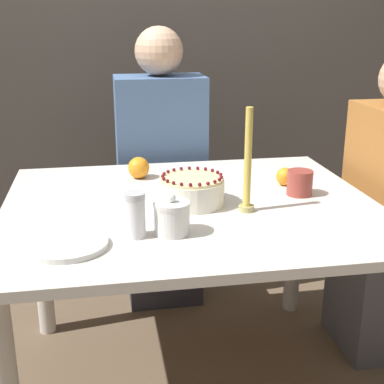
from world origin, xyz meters
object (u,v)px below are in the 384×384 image
(sugar_shaker, at_px, (135,215))
(person_man_blue_shirt, at_px, (161,185))
(cake, at_px, (192,191))
(sugar_bowl, at_px, (172,218))
(candle, at_px, (248,169))

(sugar_shaker, bearing_deg, person_man_blue_shirt, 79.17)
(cake, bearing_deg, person_man_blue_shirt, 91.32)
(sugar_shaker, bearing_deg, sugar_bowl, 2.96)
(person_man_blue_shirt, bearing_deg, sugar_bowl, 85.09)
(cake, height_order, sugar_bowl, sugar_bowl)
(candle, bearing_deg, sugar_shaker, -157.52)
(cake, bearing_deg, sugar_bowl, -112.68)
(cake, relative_size, candle, 0.66)
(cake, relative_size, sugar_bowl, 1.83)
(sugar_shaker, relative_size, candle, 0.39)
(sugar_bowl, xyz_separation_m, person_man_blue_shirt, (0.08, 0.97, -0.21))
(cake, distance_m, person_man_blue_shirt, 0.76)
(candle, distance_m, person_man_blue_shirt, 0.90)
(sugar_shaker, height_order, candle, candle)
(sugar_shaker, bearing_deg, candle, 22.48)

